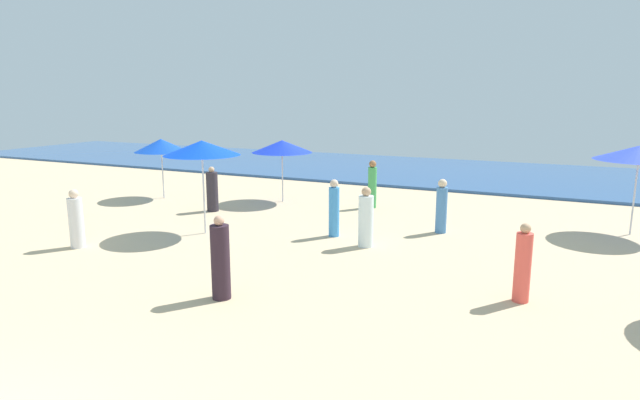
% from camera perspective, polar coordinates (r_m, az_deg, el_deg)
% --- Properties ---
extents(ocean, '(60.00, 10.46, 0.12)m').
position_cam_1_polar(ocean, '(27.96, 12.87, 2.95)').
color(ocean, '#2D5692').
rests_on(ocean, ground_plane).
extents(umbrella_0, '(2.16, 2.16, 2.70)m').
position_cam_1_polar(umbrella_0, '(15.47, -12.53, 5.45)').
color(umbrella_0, silver).
rests_on(umbrella_0, ground_plane).
extents(umbrella_2, '(2.01, 2.01, 2.30)m').
position_cam_1_polar(umbrella_2, '(21.35, -16.64, 5.62)').
color(umbrella_2, silver).
rests_on(umbrella_2, ground_plane).
extents(umbrella_3, '(2.24, 2.24, 2.30)m').
position_cam_1_polar(umbrella_3, '(19.82, -4.08, 5.74)').
color(umbrella_3, silver).
rests_on(umbrella_3, ground_plane).
extents(umbrella_4, '(2.37, 2.37, 2.57)m').
position_cam_1_polar(umbrella_4, '(17.44, 30.99, 4.34)').
color(umbrella_4, silver).
rests_on(umbrella_4, ground_plane).
extents(beachgoer_0, '(0.44, 0.44, 1.61)m').
position_cam_1_polar(beachgoer_0, '(14.09, 4.93, -2.08)').
color(beachgoer_0, white).
rests_on(beachgoer_0, ground_plane).
extents(beachgoer_1, '(0.38, 0.38, 1.56)m').
position_cam_1_polar(beachgoer_1, '(15.36, -24.65, -2.03)').
color(beachgoer_1, silver).
rests_on(beachgoer_1, ground_plane).
extents(beachgoer_2, '(0.55, 0.55, 1.55)m').
position_cam_1_polar(beachgoer_2, '(18.68, -11.46, 0.96)').
color(beachgoer_2, '#2E2931').
rests_on(beachgoer_2, ground_plane).
extents(beachgoer_3, '(0.45, 0.45, 1.59)m').
position_cam_1_polar(beachgoer_3, '(15.84, 12.87, -0.77)').
color(beachgoer_3, '#467DBA').
rests_on(beachgoer_3, ground_plane).
extents(beachgoer_4, '(0.43, 0.43, 1.69)m').
position_cam_1_polar(beachgoer_4, '(18.94, 5.61, 1.61)').
color(beachgoer_4, '#43A655').
rests_on(beachgoer_4, ground_plane).
extents(beachgoer_5, '(0.43, 0.43, 1.57)m').
position_cam_1_polar(beachgoer_5, '(11.09, 20.87, -6.54)').
color(beachgoer_5, '#F45549').
rests_on(beachgoer_5, ground_plane).
extents(beachgoer_6, '(0.34, 0.34, 1.64)m').
position_cam_1_polar(beachgoer_6, '(15.06, 1.51, -1.00)').
color(beachgoer_6, '#3E90DD').
rests_on(beachgoer_6, ground_plane).
extents(beachgoer_7, '(0.42, 0.42, 1.69)m').
position_cam_1_polar(beachgoer_7, '(10.68, -10.60, -6.39)').
color(beachgoer_7, '#2E1F2A').
rests_on(beachgoer_7, ground_plane).
extents(beach_ball_0, '(0.28, 0.28, 0.28)m').
position_cam_1_polar(beach_ball_0, '(19.30, -24.46, -1.23)').
color(beach_ball_0, '#D83A43').
rests_on(beach_ball_0, ground_plane).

